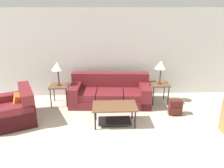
# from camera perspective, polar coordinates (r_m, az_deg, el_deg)

# --- Properties ---
(wall_back) EXTENTS (8.91, 0.06, 2.60)m
(wall_back) POSITION_cam_1_polar(r_m,az_deg,el_deg) (6.55, -0.62, 7.98)
(wall_back) COLOR silver
(wall_back) RESTS_ON ground_plane
(couch) EXTENTS (2.27, 1.10, 0.82)m
(couch) POSITION_cam_1_polar(r_m,az_deg,el_deg) (6.19, -0.51, -2.50)
(couch) COLOR maroon
(couch) RESTS_ON ground_plane
(armchair) EXTENTS (1.33, 1.40, 0.80)m
(armchair) POSITION_cam_1_polar(r_m,az_deg,el_deg) (5.75, -24.12, -6.23)
(armchair) COLOR maroon
(armchair) RESTS_ON ground_plane
(coffee_table) EXTENTS (1.01, 0.61, 0.48)m
(coffee_table) POSITION_cam_1_polar(r_m,az_deg,el_deg) (5.09, 0.68, -6.90)
(coffee_table) COLOR brown
(coffee_table) RESTS_ON ground_plane
(side_table_left) EXTENTS (0.50, 0.51, 0.57)m
(side_table_left) POSITION_cam_1_polar(r_m,az_deg,el_deg) (6.22, -13.59, -0.82)
(side_table_left) COLOR brown
(side_table_left) RESTS_ON ground_plane
(side_table_right) EXTENTS (0.50, 0.51, 0.57)m
(side_table_right) POSITION_cam_1_polar(r_m,az_deg,el_deg) (6.31, 12.29, -0.39)
(side_table_right) COLOR brown
(side_table_right) RESTS_ON ground_plane
(table_lamp_left) EXTENTS (0.34, 0.34, 0.66)m
(table_lamp_left) POSITION_cam_1_polar(r_m,az_deg,el_deg) (6.04, -14.04, 4.46)
(table_lamp_left) COLOR #472D1E
(table_lamp_left) RESTS_ON side_table_left
(table_lamp_right) EXTENTS (0.34, 0.34, 0.66)m
(table_lamp_right) POSITION_cam_1_polar(r_m,az_deg,el_deg) (6.14, 12.69, 4.81)
(table_lamp_right) COLOR #472D1E
(table_lamp_right) RESTS_ON side_table_right
(backpack) EXTENTS (0.32, 0.25, 0.39)m
(backpack) POSITION_cam_1_polar(r_m,az_deg,el_deg) (5.81, 16.21, -5.97)
(backpack) COLOR #4C1E19
(backpack) RESTS_ON ground_plane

